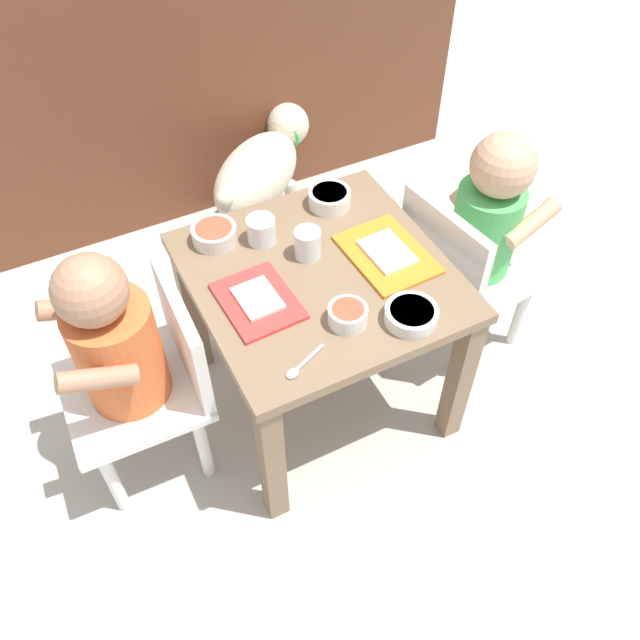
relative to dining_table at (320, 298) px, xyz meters
The scene contains 15 objects.
ground_plane 0.35m from the dining_table, ahead, with size 7.00×7.00×0.00m, color #B2ADA3.
kitchen_cabinet_back 1.03m from the dining_table, 90.00° to the left, with size 1.79×0.40×0.99m, color brown.
dining_table is the anchor object (origin of this frame).
seated_child_left 0.42m from the dining_table, behind, with size 0.29×0.29×0.63m.
seated_child_right 0.42m from the dining_table, ahead, with size 0.32×0.32×0.62m.
dog 0.70m from the dining_table, 77.78° to the left, with size 0.44×0.38×0.32m.
food_tray_left 0.17m from the dining_table, behind, with size 0.15×0.18×0.02m.
food_tray_right 0.17m from the dining_table, ahead, with size 0.16×0.22×0.02m.
water_cup_left 0.12m from the dining_table, 85.25° to the left, with size 0.06×0.06×0.07m.
water_cup_right 0.19m from the dining_table, 115.13° to the left, with size 0.06×0.06×0.06m.
veggie_bowl_near 0.24m from the dining_table, 64.30° to the right, with size 0.10×0.10×0.03m.
veggie_bowl_far 0.24m from the dining_table, 57.33° to the left, with size 0.10×0.10×0.04m.
cereal_bowl_left_side 0.18m from the dining_table, 95.88° to the right, with size 0.08×0.08×0.04m.
cereal_bowl_right_side 0.27m from the dining_table, 129.94° to the left, with size 0.10×0.10×0.04m.
spoon_by_left_tray 0.26m from the dining_table, 124.92° to the right, with size 0.10×0.05×0.01m.
Camera 1 is at (-0.45, -0.87, 1.39)m, focal length 37.30 mm.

